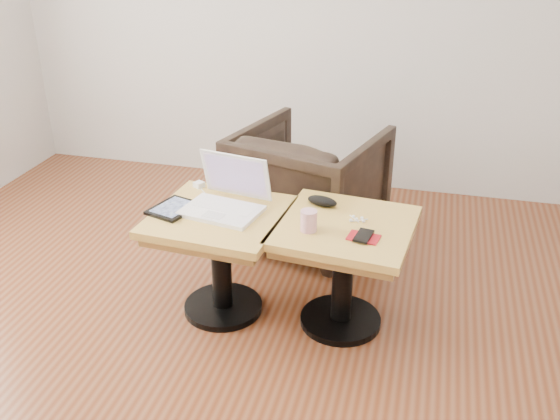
% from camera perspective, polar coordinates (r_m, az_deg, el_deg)
% --- Properties ---
extents(room_shell, '(4.52, 4.52, 2.71)m').
position_cam_1_polar(room_shell, '(1.98, -5.05, 13.03)').
color(room_shell, '#612D17').
rests_on(room_shell, ground).
extents(side_table_left, '(0.63, 0.63, 0.53)m').
position_cam_1_polar(side_table_left, '(2.92, -5.50, -2.59)').
color(side_table_left, black).
rests_on(side_table_left, ground).
extents(side_table_right, '(0.64, 0.64, 0.53)m').
position_cam_1_polar(side_table_right, '(2.82, 5.87, -3.65)').
color(side_table_right, black).
rests_on(side_table_right, ground).
extents(laptop, '(0.39, 0.36, 0.24)m').
position_cam_1_polar(laptop, '(2.87, -4.94, 1.00)').
color(laptop, white).
rests_on(laptop, side_table_left).
extents(tablet, '(0.23, 0.26, 0.02)m').
position_cam_1_polar(tablet, '(2.91, -9.70, 0.14)').
color(tablet, black).
rests_on(tablet, side_table_left).
extents(charging_adapter, '(0.06, 0.06, 0.03)m').
position_cam_1_polar(charging_adapter, '(3.12, -7.42, 2.32)').
color(charging_adapter, white).
rests_on(charging_adapter, side_table_left).
extents(glasses_case, '(0.16, 0.10, 0.05)m').
position_cam_1_polar(glasses_case, '(2.91, 3.89, 0.82)').
color(glasses_case, black).
rests_on(glasses_case, side_table_right).
extents(striped_cup, '(0.10, 0.10, 0.09)m').
position_cam_1_polar(striped_cup, '(2.67, 2.64, -0.99)').
color(striped_cup, '#BA456E').
rests_on(striped_cup, side_table_right).
extents(earbuds_tangle, '(0.08, 0.05, 0.02)m').
position_cam_1_polar(earbuds_tangle, '(2.79, 7.07, -0.83)').
color(earbuds_tangle, white).
rests_on(earbuds_tangle, side_table_right).
extents(phone_on_sleeve, '(0.14, 0.13, 0.02)m').
position_cam_1_polar(phone_on_sleeve, '(2.65, 7.65, -2.43)').
color(phone_on_sleeve, '#A51724').
rests_on(phone_on_sleeve, side_table_right).
extents(armchair, '(0.92, 0.93, 0.69)m').
position_cam_1_polar(armchair, '(3.57, 2.64, 2.21)').
color(armchair, black).
rests_on(armchair, ground).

